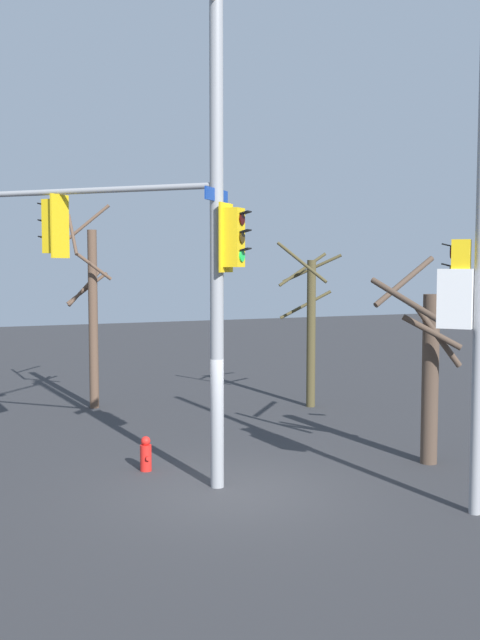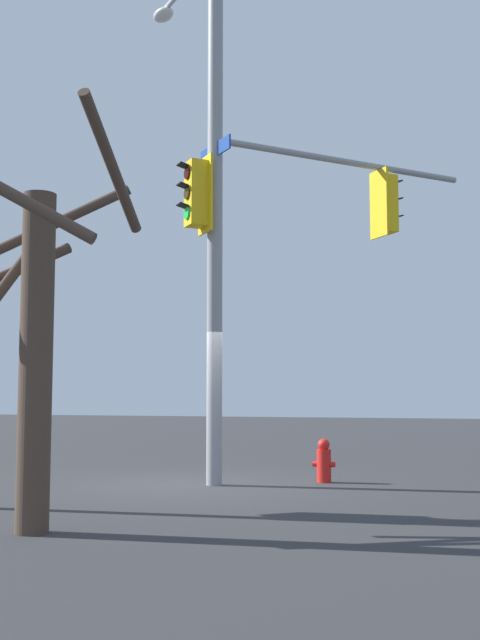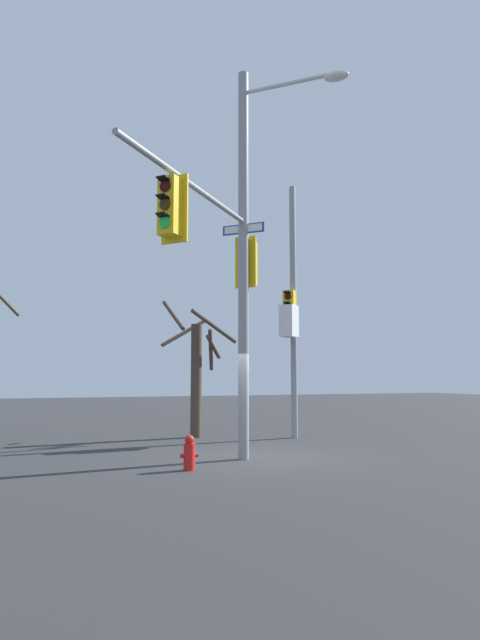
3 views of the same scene
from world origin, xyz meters
TOP-DOWN VIEW (x-y plane):
  - ground_plane at (0.00, 0.00)m, footprint 80.00×80.00m
  - main_signal_pole_assembly at (0.70, 0.69)m, footprint 5.81×4.51m
  - secondary_pole_assembly at (-2.65, -3.29)m, footprint 0.77×0.72m
  - fire_hydrant at (1.95, 1.12)m, footprint 0.38×0.24m
  - bare_tree_across_street at (0.12, -4.66)m, footprint 2.28×2.33m

SIDE VIEW (x-z plane):
  - ground_plane at x=0.00m, z-range 0.00..0.00m
  - fire_hydrant at x=1.95m, z-range -0.02..0.71m
  - bare_tree_across_street at x=0.12m, z-range -0.07..4.43m
  - secondary_pole_assembly at x=-2.65m, z-range -0.15..8.14m
  - main_signal_pole_assembly at x=0.70m, z-range 0.36..10.04m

